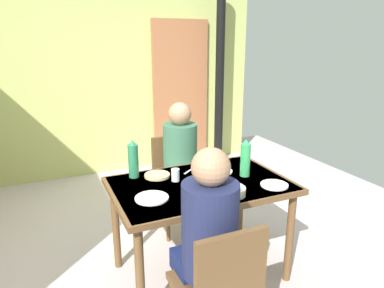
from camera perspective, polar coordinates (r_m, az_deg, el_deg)
ground_plane at (r=2.89m, az=-7.06°, el=-20.24°), size 6.19×6.19×0.00m
wall_back at (r=4.68m, az=-16.44°, el=10.24°), size 4.53×0.10×2.53m
door_wooden at (r=4.94m, az=-1.87°, el=8.12°), size 0.80×0.05×2.00m
stove_pipe_column at (r=4.87m, az=4.54°, el=11.08°), size 0.12×0.12×2.53m
dining_table at (r=2.54m, az=1.39°, el=-8.11°), size 1.26×0.81×0.75m
chair_near_diner at (r=1.95m, az=4.56°, el=-22.34°), size 0.40×0.40×0.87m
chair_far_diner at (r=3.29m, az=-2.69°, el=-5.37°), size 0.40×0.40×0.87m
person_near_diner at (r=1.89m, az=2.74°, el=-13.29°), size 0.30×0.37×0.77m
person_far_diner at (r=3.07m, az=-1.83°, el=-1.32°), size 0.30×0.37×0.77m
water_bottle_green_near at (r=2.60m, az=-9.55°, el=-2.57°), size 0.08×0.08×0.29m
water_bottle_green_far at (r=2.62m, az=8.69°, el=-2.41°), size 0.07×0.07×0.28m
serving_bowl_center at (r=2.33m, az=6.66°, el=-7.67°), size 0.17×0.17×0.05m
dinner_plate_near_left at (r=2.72m, az=4.55°, el=-4.45°), size 0.20×0.20×0.01m
dinner_plate_near_right at (r=2.28m, az=-6.59°, el=-8.74°), size 0.22×0.22×0.01m
dinner_plate_far_center at (r=2.53m, az=13.28°, el=-6.52°), size 0.19×0.19×0.01m
drinking_glass_by_near_diner at (r=2.19m, az=4.26°, el=-8.50°), size 0.06×0.06×0.10m
drinking_glass_by_far_diner at (r=2.53m, az=-2.72°, el=-5.07°), size 0.06×0.06×0.09m
bread_plate_sliced at (r=2.63m, az=-5.72°, el=-5.12°), size 0.19×0.19×0.02m
cutlery_knife_near at (r=2.52m, az=6.45°, el=-6.31°), size 0.12×0.12×0.00m
cutlery_fork_near at (r=2.73m, az=-0.45°, el=-4.40°), size 0.13×0.11×0.00m
cutlery_knife_far at (r=2.25m, az=0.80°, el=-9.19°), size 0.14×0.08×0.00m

